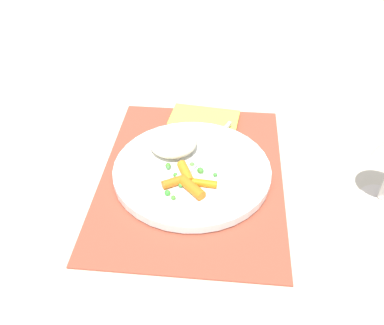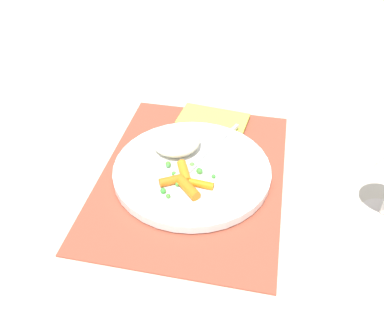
{
  "view_description": "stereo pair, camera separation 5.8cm",
  "coord_description": "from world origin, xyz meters",
  "px_view_note": "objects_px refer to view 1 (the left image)",
  "views": [
    {
      "loc": [
        0.53,
        0.05,
        0.48
      ],
      "look_at": [
        0.0,
        0.0,
        0.03
      ],
      "focal_mm": 39.17,
      "sensor_mm": 36.0,
      "label": 1
    },
    {
      "loc": [
        0.52,
        0.11,
        0.48
      ],
      "look_at": [
        0.0,
        0.0,
        0.03
      ],
      "focal_mm": 39.17,
      "sensor_mm": 36.0,
      "label": 2
    }
  ],
  "objects_px": {
    "plate": "(192,170)",
    "carrot_portion": "(188,181)",
    "rice_mound": "(173,142)",
    "fork": "(202,155)",
    "napkin": "(204,119)"
  },
  "relations": [
    {
      "from": "plate",
      "to": "carrot_portion",
      "type": "bearing_deg",
      "value": -1.94
    },
    {
      "from": "rice_mound",
      "to": "fork",
      "type": "xyz_separation_m",
      "value": [
        0.02,
        0.05,
        -0.01
      ]
    },
    {
      "from": "napkin",
      "to": "rice_mound",
      "type": "bearing_deg",
      "value": -21.92
    },
    {
      "from": "plate",
      "to": "napkin",
      "type": "distance_m",
      "value": 0.16
    },
    {
      "from": "carrot_portion",
      "to": "napkin",
      "type": "xyz_separation_m",
      "value": [
        -0.21,
        0.01,
        -0.02
      ]
    },
    {
      "from": "carrot_portion",
      "to": "fork",
      "type": "xyz_separation_m",
      "value": [
        -0.07,
        0.02,
        -0.0
      ]
    },
    {
      "from": "plate",
      "to": "fork",
      "type": "bearing_deg",
      "value": 155.29
    },
    {
      "from": "rice_mound",
      "to": "carrot_portion",
      "type": "bearing_deg",
      "value": 22.14
    },
    {
      "from": "plate",
      "to": "rice_mound",
      "type": "distance_m",
      "value": 0.06
    },
    {
      "from": "carrot_portion",
      "to": "rice_mound",
      "type": "bearing_deg",
      "value": -157.86
    },
    {
      "from": "carrot_portion",
      "to": "fork",
      "type": "relative_size",
      "value": 0.52
    },
    {
      "from": "rice_mound",
      "to": "carrot_portion",
      "type": "height_order",
      "value": "rice_mound"
    },
    {
      "from": "plate",
      "to": "rice_mound",
      "type": "relative_size",
      "value": 3.08
    },
    {
      "from": "carrot_portion",
      "to": "fork",
      "type": "distance_m",
      "value": 0.08
    },
    {
      "from": "rice_mound",
      "to": "plate",
      "type": "bearing_deg",
      "value": 39.88
    }
  ]
}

